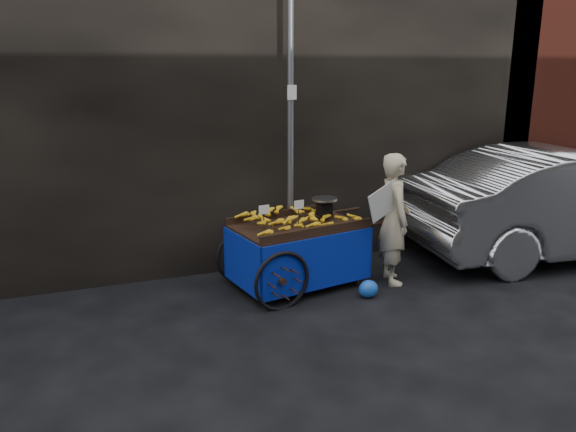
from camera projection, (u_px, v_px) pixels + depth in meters
name	position (u px, v px, depth m)	size (l,w,h in m)	color
ground	(306.00, 311.00, 6.43)	(80.00, 80.00, 0.00)	black
building_wall	(265.00, 81.00, 8.27)	(13.50, 2.00, 5.00)	black
street_pole	(290.00, 124.00, 7.19)	(0.12, 0.10, 4.00)	slate
banana_cart	(294.00, 232.00, 6.99)	(2.29, 1.33, 1.17)	black
vendor	(394.00, 219.00, 7.12)	(0.80, 0.69, 1.68)	beige
plastic_bag	(368.00, 289.00, 6.79)	(0.24, 0.20, 0.22)	blue
parked_car	(571.00, 202.00, 8.20)	(1.68, 4.82, 1.59)	silver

